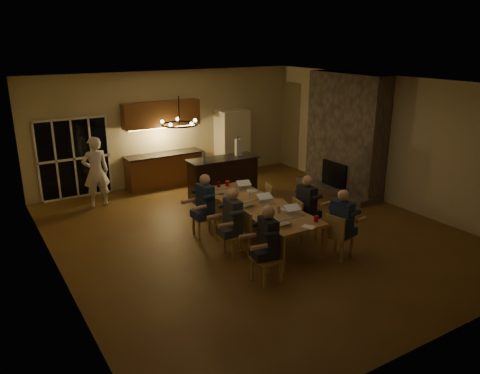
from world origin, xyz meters
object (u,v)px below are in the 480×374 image
person_left_near (268,244)px  redcup_near (316,219)px  chandelier (179,124)px  laptop_a (281,218)px  laptop_f (245,185)px  can_silver (279,210)px  standing_person (96,172)px  chair_right_mid (305,219)px  chair_left_near (267,258)px  person_left_mid (233,222)px  refrigerator (232,143)px  laptop_b (295,210)px  chair_right_far (277,202)px  plate_far (252,191)px  mug_mid (250,194)px  plate_near (287,210)px  laptop_c (246,201)px  plate_left (272,221)px  dining_table (258,221)px  person_left_far (206,206)px  redcup_far (227,183)px  bar_island (223,178)px  person_right_mid (306,207)px  mug_back (226,195)px  can_cola (219,184)px  bar_bottle (204,157)px  bar_blender (238,147)px  laptop_e (221,187)px  person_right_near (341,224)px  chair_left_far (204,217)px  chair_left_mid (237,234)px  redcup_mid (234,200)px  mug_front (267,208)px  chair_right_near (339,235)px  laptop_d (267,198)px

person_left_near → redcup_near: person_left_near is taller
chandelier → laptop_a: chandelier is taller
laptop_f → can_silver: bearing=-84.8°
standing_person → chair_right_mid: bearing=127.5°
chair_left_near → person_left_mid: person_left_mid is taller
refrigerator → laptop_b: size_ratio=6.25×
chair_right_far → plate_far: chair_right_far is taller
mug_mid → chair_right_far: bearing=5.2°
plate_near → plate_far: same height
laptop_c → plate_left: (-0.02, -0.99, -0.10)m
dining_table → laptop_f: 1.14m
refrigerator → laptop_b: (-1.70, -5.30, -0.14)m
chair_right_far → person_left_far: person_left_far is taller
laptop_c → redcup_far: size_ratio=2.67×
redcup_far → refrigerator: bearing=57.6°
bar_island → person_right_mid: size_ratio=1.36×
chair_right_far → mug_back: (-1.26, 0.16, 0.36)m
can_cola → plate_near: size_ratio=0.43×
chair_left_near → bar_bottle: (1.01, 4.28, 0.76)m
standing_person → refrigerator: bearing=-170.2°
laptop_a → laptop_f: (0.54, 2.10, 0.00)m
bar_island → dining_table: bearing=-101.8°
person_left_near → bar_blender: (2.02, 4.30, 0.61)m
bar_bottle → chandelier: bearing=-122.3°
dining_table → laptop_f: (0.31, 0.99, 0.49)m
refrigerator → chair_right_mid: refrigerator is taller
bar_island → standing_person: 3.21m
refrigerator → laptop_e: 3.99m
person_left_far → laptop_f: (1.20, 0.34, 0.17)m
redcup_far → can_cola: 0.21m
person_right_near → redcup_near: 0.50m
dining_table → chair_left_far: chair_left_far is taller
refrigerator → chair_left_far: 4.76m
bar_blender → chair_left_mid: bearing=-114.7°
person_left_far → can_cola: bearing=133.8°
chair_right_far → redcup_mid: chair_right_far is taller
person_left_mid → mug_mid: bearing=136.8°
chair_left_near → redcup_mid: chair_left_near is taller
bar_island → laptop_c: bar_island is taller
person_right_near → plate_near: (-0.52, 1.03, 0.07)m
person_right_mid → redcup_near: bearing=149.3°
dining_table → laptop_c: laptop_c is taller
laptop_e → mug_front: 1.49m
bar_island → redcup_near: size_ratio=15.61×
chair_right_near → laptop_e: 2.92m
person_left_far → refrigerator: bearing=139.6°
redcup_near → plate_near: size_ratio=0.43×
chair_left_far → laptop_d: 1.39m
person_left_near → standing_person: (-1.48, 5.35, 0.20)m
laptop_d → redcup_near: laptop_d is taller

